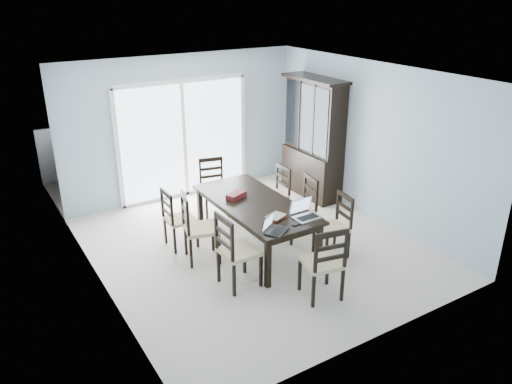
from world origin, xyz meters
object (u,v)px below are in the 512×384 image
(chair_right_mid, at_px, (304,201))
(laptop_silver, at_px, (307,214))
(chair_left_far, at_px, (174,213))
(hot_tub, at_px, (128,162))
(chair_end_far, at_px, (213,180))
(laptop_dark, at_px, (277,228))
(chair_left_mid, at_px, (194,221))
(chair_right_near, at_px, (338,219))
(dining_table, at_px, (255,207))
(chair_left_near, at_px, (232,244))
(chair_end_near, at_px, (326,256))
(chair_right_far, at_px, (278,187))
(china_hutch, at_px, (313,139))
(game_box, at_px, (236,195))
(cell_phone, at_px, (296,225))

(chair_right_mid, xyz_separation_m, laptop_silver, (-0.52, -0.76, 0.20))
(chair_left_far, xyz_separation_m, hot_tub, (0.25, 2.90, -0.11))
(chair_end_far, xyz_separation_m, laptop_dark, (-0.31, -2.43, 0.21))
(chair_right_mid, bearing_deg, chair_left_mid, 93.05)
(chair_right_near, bearing_deg, hot_tub, 29.30)
(chair_left_mid, bearing_deg, dining_table, 95.73)
(chair_right_near, relative_size, laptop_silver, 2.92)
(chair_left_near, distance_m, chair_right_near, 1.72)
(chair_right_near, distance_m, laptop_silver, 0.65)
(chair_end_near, xyz_separation_m, hot_tub, (-0.79, 5.16, -0.16))
(chair_left_far, height_order, chair_right_mid, chair_right_mid)
(chair_right_far, bearing_deg, laptop_dark, 144.73)
(chair_left_far, bearing_deg, chair_right_near, 53.69)
(dining_table, relative_size, china_hutch, 1.00)
(chair_right_near, distance_m, hot_tub, 4.65)
(chair_right_far, relative_size, chair_end_near, 0.91)
(chair_right_mid, height_order, laptop_silver, chair_right_mid)
(dining_table, height_order, game_box, game_box)
(dining_table, height_order, hot_tub, hot_tub)
(chair_right_far, bearing_deg, hot_tub, 28.89)
(chair_left_near, distance_m, chair_end_near, 1.20)
(chair_left_mid, distance_m, chair_end_far, 1.67)
(chair_right_near, relative_size, chair_right_far, 1.01)
(laptop_silver, height_order, hot_tub, laptop_silver)
(china_hutch, bearing_deg, chair_right_mid, -131.72)
(chair_end_far, bearing_deg, chair_right_mid, 129.23)
(chair_right_far, distance_m, cell_phone, 1.81)
(dining_table, bearing_deg, chair_left_far, 147.32)
(chair_right_near, height_order, chair_end_near, chair_end_near)
(chair_left_mid, bearing_deg, hot_tub, -169.00)
(chair_right_mid, distance_m, chair_end_near, 1.73)
(chair_end_far, bearing_deg, chair_left_near, 81.51)
(laptop_silver, bearing_deg, chair_right_far, 68.82)
(dining_table, bearing_deg, chair_left_near, -137.03)
(china_hutch, height_order, chair_right_near, china_hutch)
(cell_phone, bearing_deg, chair_right_near, 3.62)
(cell_phone, bearing_deg, dining_table, 88.63)
(dining_table, relative_size, game_box, 7.05)
(chair_left_far, bearing_deg, chair_right_far, 91.43)
(china_hutch, relative_size, chair_right_near, 2.03)
(chair_right_far, height_order, cell_phone, chair_right_far)
(laptop_silver, bearing_deg, chair_end_far, 95.28)
(hot_tub, bearing_deg, chair_right_near, -68.81)
(chair_right_near, relative_size, chair_end_far, 0.97)
(chair_end_far, bearing_deg, game_box, 92.73)
(china_hutch, height_order, chair_left_mid, china_hutch)
(chair_left_mid, height_order, laptop_silver, chair_left_mid)
(chair_right_mid, bearing_deg, chair_right_near, -163.46)
(china_hutch, bearing_deg, game_box, -156.14)
(laptop_silver, bearing_deg, chair_right_mid, 54.31)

